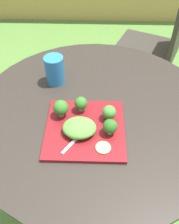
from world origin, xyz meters
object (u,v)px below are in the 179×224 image
(patio_chair, at_px, (159,41))
(drinking_glass, at_px, (54,71))
(fork, at_px, (78,136))
(salad_plate, at_px, (84,129))

(patio_chair, distance_m, drinking_glass, 1.01)
(patio_chair, xyz_separation_m, fork, (-0.51, -1.07, 0.23))
(salad_plate, xyz_separation_m, fork, (-0.02, -0.04, 0.01))
(drinking_glass, bearing_deg, salad_plate, -63.12)
(patio_chair, xyz_separation_m, salad_plate, (-0.49, -1.03, 0.22))
(drinking_glass, relative_size, fork, 0.94)
(drinking_glass, bearing_deg, patio_chair, 49.50)
(drinking_glass, distance_m, fork, 0.36)
(patio_chair, distance_m, fork, 1.21)
(patio_chair, bearing_deg, drinking_glass, -130.50)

